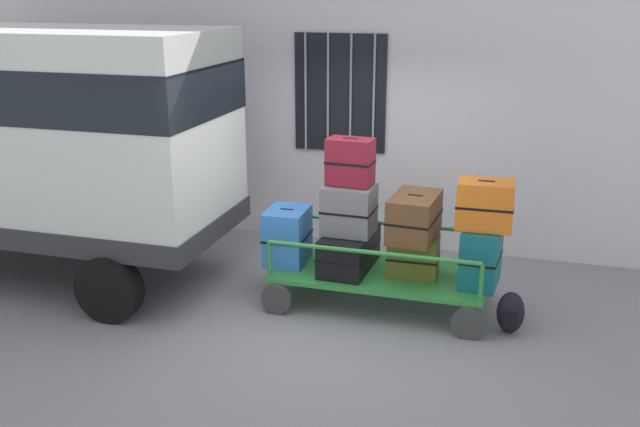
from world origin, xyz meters
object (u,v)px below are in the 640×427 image
suitcase_midright_bottom (481,257)px  backpack (510,313)px  suitcase_midleft_bottom (349,250)px  suitcase_midright_middle (485,205)px  suitcase_midleft_top (350,162)px  suitcase_center_middle (414,217)px  suitcase_center_bottom (413,256)px  suitcase_left_bottom (287,236)px  van (32,129)px  suitcase_midleft_middle (349,209)px  luggage_cart (380,277)px

suitcase_midright_bottom → backpack: bearing=-37.6°
suitcase_midleft_bottom → suitcase_midright_middle: suitcase_midright_middle is taller
suitcase_midleft_top → suitcase_center_middle: 0.87m
suitcase_center_bottom → suitcase_midleft_top: bearing=-179.6°
suitcase_center_middle → backpack: suitcase_center_middle is taller
suitcase_midleft_bottom → backpack: bearing=-10.3°
suitcase_midleft_bottom → suitcase_midleft_top: (0.00, -0.01, 0.98)m
suitcase_left_bottom → suitcase_midright_middle: suitcase_midright_middle is taller
van → suitcase_midleft_bottom: 3.86m
van → suitcase_midleft_top: size_ratio=9.01×
suitcase_left_bottom → suitcase_center_middle: suitcase_center_middle is taller
suitcase_midleft_middle → backpack: bearing=-9.4°
van → luggage_cart: van is taller
suitcase_midleft_middle → suitcase_midleft_top: 0.51m
luggage_cart → van: bearing=-176.6°
suitcase_midleft_middle → suitcase_center_middle: (0.70, -0.02, -0.01)m
suitcase_midright_middle → backpack: 1.11m
suitcase_left_bottom → suitcase_midleft_middle: size_ratio=1.13×
luggage_cart → suitcase_midright_bottom: size_ratio=3.79×
luggage_cart → suitcase_center_middle: 0.80m
van → suitcase_left_bottom: 3.17m
suitcase_center_middle → suitcase_midright_bottom: (0.70, -0.01, -0.36)m
suitcase_midright_bottom → luggage_cart: bearing=178.5°
backpack → suitcase_midright_bottom: bearing=142.4°
suitcase_center_bottom → luggage_cart: bearing=-175.4°
suitcase_midleft_bottom → suitcase_midright_middle: (1.40, -0.04, 0.65)m
suitcase_midleft_middle → suitcase_center_middle: 0.70m
suitcase_left_bottom → suitcase_midleft_middle: 0.79m
luggage_cart → suitcase_midright_middle: bearing=-0.5°
suitcase_center_middle → suitcase_midright_bottom: bearing=-0.6°
van → suitcase_center_bottom: (4.37, 0.27, -1.17)m
suitcase_midleft_bottom → suitcase_center_bottom: size_ratio=1.70×
luggage_cart → suitcase_left_bottom: 1.11m
suitcase_midright_middle → van: bearing=-177.4°
suitcase_left_bottom → suitcase_midleft_top: bearing=1.4°
suitcase_midleft_bottom → suitcase_midleft_middle: size_ratio=1.67×
suitcase_left_bottom → suitcase_center_bottom: (1.40, 0.02, -0.09)m
backpack → luggage_cart: bearing=168.3°
suitcase_left_bottom → van: bearing=-175.3°
suitcase_midright_middle → suitcase_midleft_bottom: bearing=178.5°
suitcase_left_bottom → suitcase_center_bottom: suitcase_left_bottom is taller
van → suitcase_midright_bottom: 5.18m
suitcase_left_bottom → suitcase_midleft_bottom: suitcase_left_bottom is taller
suitcase_center_middle → van: bearing=-177.1°
suitcase_midleft_top → suitcase_midright_bottom: size_ratio=0.82×
backpack → suitcase_center_bottom: bearing=163.1°
suitcase_midleft_top → suitcase_midright_middle: suitcase_midleft_top is taller
suitcase_center_middle → suitcase_midleft_middle: bearing=178.4°
van → suitcase_left_bottom: (2.97, 0.24, -1.08)m
suitcase_center_bottom → suitcase_midright_bottom: suitcase_midright_bottom is taller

